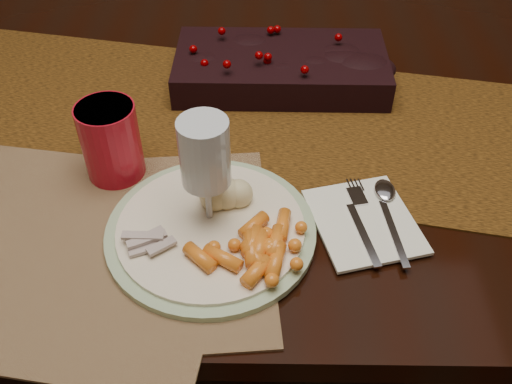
{
  "coord_description": "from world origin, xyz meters",
  "views": [
    {
      "loc": [
        0.02,
        -0.82,
        1.31
      ],
      "look_at": [
        0.01,
        -0.28,
        0.8
      ],
      "focal_mm": 40.0,
      "sensor_mm": 36.0,
      "label": 1
    }
  ],
  "objects_px": {
    "dinner_plate": "(211,230)",
    "baby_carrots": "(243,248)",
    "dining_table": "(251,244)",
    "centerpiece": "(281,63)",
    "placemat_main": "(92,246)",
    "wine_glass": "(207,179)",
    "red_cup": "(111,141)",
    "turkey_shreds": "(155,239)",
    "napkin": "(364,221)",
    "mashed_potatoes": "(222,185)"
  },
  "relations": [
    {
      "from": "centerpiece",
      "to": "placemat_main",
      "type": "xyz_separation_m",
      "value": [
        -0.25,
        -0.39,
        -0.04
      ]
    },
    {
      "from": "placemat_main",
      "to": "turkey_shreds",
      "type": "relative_size",
      "value": 6.98
    },
    {
      "from": "placemat_main",
      "to": "mashed_potatoes",
      "type": "distance_m",
      "value": 0.19
    },
    {
      "from": "dinner_plate",
      "to": "baby_carrots",
      "type": "relative_size",
      "value": 2.25
    },
    {
      "from": "baby_carrots",
      "to": "mashed_potatoes",
      "type": "distance_m",
      "value": 0.11
    },
    {
      "from": "centerpiece",
      "to": "mashed_potatoes",
      "type": "relative_size",
      "value": 4.58
    },
    {
      "from": "red_cup",
      "to": "baby_carrots",
      "type": "bearing_deg",
      "value": -41.44
    },
    {
      "from": "dining_table",
      "to": "dinner_plate",
      "type": "bearing_deg",
      "value": -98.09
    },
    {
      "from": "red_cup",
      "to": "wine_glass",
      "type": "height_order",
      "value": "wine_glass"
    },
    {
      "from": "centerpiece",
      "to": "placemat_main",
      "type": "relative_size",
      "value": 0.79
    },
    {
      "from": "turkey_shreds",
      "to": "napkin",
      "type": "relative_size",
      "value": 0.44
    },
    {
      "from": "placemat_main",
      "to": "dinner_plate",
      "type": "xyz_separation_m",
      "value": [
        0.15,
        0.02,
        0.01
      ]
    },
    {
      "from": "dining_table",
      "to": "baby_carrots",
      "type": "distance_m",
      "value": 0.54
    },
    {
      "from": "napkin",
      "to": "red_cup",
      "type": "bearing_deg",
      "value": 149.47
    },
    {
      "from": "dinner_plate",
      "to": "mashed_potatoes",
      "type": "bearing_deg",
      "value": 76.34
    },
    {
      "from": "placemat_main",
      "to": "red_cup",
      "type": "xyz_separation_m",
      "value": [
        0.01,
        0.14,
        0.06
      ]
    },
    {
      "from": "turkey_shreds",
      "to": "placemat_main",
      "type": "bearing_deg",
      "value": 173.97
    },
    {
      "from": "placemat_main",
      "to": "baby_carrots",
      "type": "distance_m",
      "value": 0.2
    },
    {
      "from": "dining_table",
      "to": "turkey_shreds",
      "type": "relative_size",
      "value": 27.05
    },
    {
      "from": "centerpiece",
      "to": "baby_carrots",
      "type": "xyz_separation_m",
      "value": [
        -0.05,
        -0.42,
        -0.01
      ]
    },
    {
      "from": "wine_glass",
      "to": "turkey_shreds",
      "type": "bearing_deg",
      "value": -143.67
    },
    {
      "from": "dining_table",
      "to": "napkin",
      "type": "height_order",
      "value": "napkin"
    },
    {
      "from": "dining_table",
      "to": "napkin",
      "type": "relative_size",
      "value": 11.97
    },
    {
      "from": "dining_table",
      "to": "centerpiece",
      "type": "xyz_separation_m",
      "value": [
        0.05,
        0.06,
        0.41
      ]
    },
    {
      "from": "wine_glass",
      "to": "mashed_potatoes",
      "type": "bearing_deg",
      "value": 67.22
    },
    {
      "from": "dinner_plate",
      "to": "napkin",
      "type": "xyz_separation_m",
      "value": [
        0.2,
        0.02,
        -0.01
      ]
    },
    {
      "from": "red_cup",
      "to": "mashed_potatoes",
      "type": "bearing_deg",
      "value": -22.77
    },
    {
      "from": "centerpiece",
      "to": "baby_carrots",
      "type": "bearing_deg",
      "value": -97.47
    },
    {
      "from": "dining_table",
      "to": "wine_glass",
      "type": "relative_size",
      "value": 10.39
    },
    {
      "from": "centerpiece",
      "to": "red_cup",
      "type": "distance_m",
      "value": 0.35
    },
    {
      "from": "wine_glass",
      "to": "red_cup",
      "type": "bearing_deg",
      "value": 144.19
    },
    {
      "from": "wine_glass",
      "to": "dining_table",
      "type": "bearing_deg",
      "value": 81.01
    },
    {
      "from": "centerpiece",
      "to": "turkey_shreds",
      "type": "height_order",
      "value": "centerpiece"
    },
    {
      "from": "mashed_potatoes",
      "to": "red_cup",
      "type": "height_order",
      "value": "red_cup"
    },
    {
      "from": "baby_carrots",
      "to": "wine_glass",
      "type": "distance_m",
      "value": 0.1
    },
    {
      "from": "dining_table",
      "to": "centerpiece",
      "type": "bearing_deg",
      "value": 46.27
    },
    {
      "from": "red_cup",
      "to": "dining_table",
      "type": "bearing_deg",
      "value": 45.06
    },
    {
      "from": "napkin",
      "to": "red_cup",
      "type": "xyz_separation_m",
      "value": [
        -0.35,
        0.1,
        0.05
      ]
    },
    {
      "from": "turkey_shreds",
      "to": "wine_glass",
      "type": "relative_size",
      "value": 0.38
    },
    {
      "from": "baby_carrots",
      "to": "mashed_potatoes",
      "type": "xyz_separation_m",
      "value": [
        -0.03,
        0.1,
        0.01
      ]
    },
    {
      "from": "placemat_main",
      "to": "baby_carrots",
      "type": "height_order",
      "value": "baby_carrots"
    },
    {
      "from": "dining_table",
      "to": "wine_glass",
      "type": "xyz_separation_m",
      "value": [
        -0.05,
        -0.3,
        0.46
      ]
    },
    {
      "from": "mashed_potatoes",
      "to": "napkin",
      "type": "bearing_deg",
      "value": -9.33
    },
    {
      "from": "centerpiece",
      "to": "dinner_plate",
      "type": "bearing_deg",
      "value": -104.86
    },
    {
      "from": "dining_table",
      "to": "red_cup",
      "type": "height_order",
      "value": "red_cup"
    },
    {
      "from": "mashed_potatoes",
      "to": "turkey_shreds",
      "type": "relative_size",
      "value": 1.2
    },
    {
      "from": "placemat_main",
      "to": "dinner_plate",
      "type": "relative_size",
      "value": 1.68
    },
    {
      "from": "centerpiece",
      "to": "wine_glass",
      "type": "bearing_deg",
      "value": -105.91
    },
    {
      "from": "red_cup",
      "to": "wine_glass",
      "type": "bearing_deg",
      "value": -35.81
    },
    {
      "from": "napkin",
      "to": "wine_glass",
      "type": "distance_m",
      "value": 0.22
    }
  ]
}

